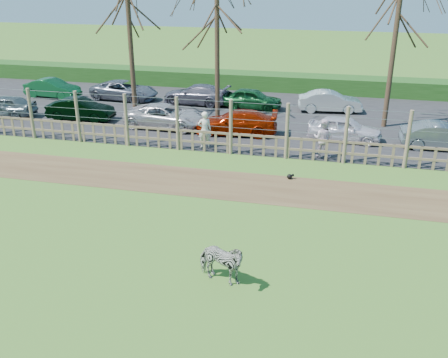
% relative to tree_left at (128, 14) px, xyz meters
% --- Properties ---
extents(ground, '(120.00, 120.00, 0.00)m').
position_rel_tree_left_xyz_m(ground, '(6.50, -12.50, -5.62)').
color(ground, '#619440').
rests_on(ground, ground).
extents(dirt_strip, '(34.00, 2.80, 0.01)m').
position_rel_tree_left_xyz_m(dirt_strip, '(6.50, -8.00, -5.61)').
color(dirt_strip, brown).
rests_on(dirt_strip, ground).
extents(asphalt, '(44.00, 13.00, 0.04)m').
position_rel_tree_left_xyz_m(asphalt, '(6.50, 2.00, -5.60)').
color(asphalt, '#232326').
rests_on(asphalt, ground).
extents(hedge, '(46.00, 2.00, 1.10)m').
position_rel_tree_left_xyz_m(hedge, '(6.50, 9.00, -5.07)').
color(hedge, '#1E4716').
rests_on(hedge, ground).
extents(fence, '(30.16, 0.16, 2.50)m').
position_rel_tree_left_xyz_m(fence, '(6.50, -4.50, -4.81)').
color(fence, brown).
rests_on(fence, ground).
extents(tree_left, '(4.80, 4.80, 7.88)m').
position_rel_tree_left_xyz_m(tree_left, '(0.00, 0.00, 0.00)').
color(tree_left, '#3D2B1E').
rests_on(tree_left, ground).
extents(tree_mid, '(4.80, 4.80, 6.83)m').
position_rel_tree_left_xyz_m(tree_mid, '(4.50, 1.00, -0.75)').
color(tree_mid, '#3D2B1E').
rests_on(tree_mid, ground).
extents(tree_right, '(4.80, 4.80, 7.35)m').
position_rel_tree_left_xyz_m(tree_right, '(13.50, 1.50, -0.37)').
color(tree_right, '#3D2B1E').
rests_on(tree_right, ground).
extents(zebra, '(1.57, 1.03, 1.22)m').
position_rel_tree_left_xyz_m(zebra, '(8.46, -14.42, -5.00)').
color(zebra, gray).
rests_on(zebra, ground).
extents(visitor_a, '(0.73, 0.60, 1.72)m').
position_rel_tree_left_xyz_m(visitor_a, '(5.15, -4.01, -4.71)').
color(visitor_a, silver).
rests_on(visitor_a, asphalt).
extents(visitor_b, '(0.93, 0.78, 1.72)m').
position_rel_tree_left_xyz_m(visitor_b, '(10.54, -4.03, -4.71)').
color(visitor_b, silver).
rests_on(visitor_b, asphalt).
extents(crow, '(0.29, 0.21, 0.23)m').
position_rel_tree_left_xyz_m(crow, '(9.45, -6.84, -5.50)').
color(crow, black).
rests_on(crow, ground).
extents(car_0, '(3.67, 1.84, 1.20)m').
position_rel_tree_left_xyz_m(car_0, '(-7.32, -1.44, -4.98)').
color(car_0, '#4F5D61').
rests_on(car_0, asphalt).
extents(car_1, '(3.71, 1.49, 1.20)m').
position_rel_tree_left_xyz_m(car_1, '(-2.74, -1.14, -4.98)').
color(car_1, black).
rests_on(car_1, asphalt).
extents(car_2, '(4.40, 2.19, 1.20)m').
position_rel_tree_left_xyz_m(car_2, '(2.29, -1.35, -4.98)').
color(car_2, '#BDB4B8').
rests_on(car_2, asphalt).
extents(car_3, '(4.27, 2.05, 1.20)m').
position_rel_tree_left_xyz_m(car_3, '(6.13, -1.61, -4.98)').
color(car_3, '#8B1802').
rests_on(car_3, asphalt).
extents(car_4, '(3.61, 1.66, 1.20)m').
position_rel_tree_left_xyz_m(car_4, '(11.46, -1.45, -4.98)').
color(car_4, white).
rests_on(car_4, asphalt).
extents(car_5, '(3.70, 1.44, 1.20)m').
position_rel_tree_left_xyz_m(car_5, '(15.83, -1.62, -4.98)').
color(car_5, slate).
rests_on(car_5, asphalt).
extents(car_7, '(3.73, 1.55, 1.20)m').
position_rel_tree_left_xyz_m(car_7, '(-7.12, 3.29, -4.98)').
color(car_7, '#105127').
rests_on(car_7, asphalt).
extents(car_8, '(4.52, 2.48, 1.20)m').
position_rel_tree_left_xyz_m(car_8, '(-2.32, 3.80, -4.98)').
color(car_8, slate).
rests_on(car_8, asphalt).
extents(car_9, '(4.26, 2.02, 1.20)m').
position_rel_tree_left_xyz_m(car_9, '(2.44, 3.80, -4.98)').
color(car_9, slate).
rests_on(car_9, asphalt).
extents(car_10, '(3.64, 1.74, 1.20)m').
position_rel_tree_left_xyz_m(car_10, '(6.01, 3.52, -4.98)').
color(car_10, '#144D23').
rests_on(car_10, asphalt).
extents(car_11, '(3.78, 1.73, 1.20)m').
position_rel_tree_left_xyz_m(car_11, '(10.54, 3.87, -4.98)').
color(car_11, silver).
rests_on(car_11, asphalt).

